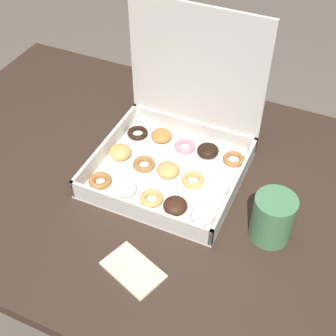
% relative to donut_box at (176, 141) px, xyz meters
% --- Properties ---
extents(dining_table, '(1.29, 0.80, 0.76)m').
position_rel_donut_box_xyz_m(dining_table, '(0.01, -0.07, -0.17)').
color(dining_table, '#38281E').
rests_on(dining_table, ground_plane).
extents(donut_box, '(0.33, 0.31, 0.34)m').
position_rel_donut_box_xyz_m(donut_box, '(0.00, 0.00, 0.00)').
color(donut_box, white).
rests_on(donut_box, dining_table).
extents(coffee_mug, '(0.08, 0.08, 0.10)m').
position_rel_donut_box_xyz_m(coffee_mug, '(0.26, -0.12, -0.01)').
color(coffee_mug, '#4C8456').
rests_on(coffee_mug, dining_table).
extents(paper_napkin, '(0.13, 0.11, 0.01)m').
position_rel_donut_box_xyz_m(paper_napkin, '(0.05, -0.31, -0.07)').
color(paper_napkin, beige).
rests_on(paper_napkin, dining_table).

